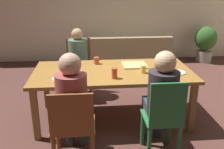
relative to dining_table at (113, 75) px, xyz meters
The scene contains 17 objects.
ground_plane 0.66m from the dining_table, ahead, with size 20.00×20.00×0.00m, color #4F2F29.
back_wall 3.18m from the dining_table, 90.00° to the left, with size 7.45×0.12×2.77m, color beige.
dining_table is the anchor object (origin of this frame).
chair_0 1.13m from the dining_table, 116.52° to the right, with size 0.45×0.41×0.90m.
person_0 0.99m from the dining_table, 120.10° to the right, with size 0.32×0.53×1.23m.
chair_1 1.05m from the dining_table, 63.75° to the right, with size 0.39×0.41×0.94m.
person_1 0.91m from the dining_table, 59.79° to the right, with size 0.33×0.54×1.21m.
chair_2 1.13m from the dining_table, 116.36° to the left, with size 0.44×0.40×0.96m.
person_2 0.98m from the dining_table, 120.59° to the left, with size 0.32×0.55×1.16m.
pizza_box_0 0.39m from the dining_table, 29.65° to the left, with size 0.34×0.34×0.02m.
plate_0 0.71m from the dining_table, 157.89° to the right, with size 0.25×0.25×0.03m.
plate_1 0.86m from the dining_table, 11.13° to the right, with size 0.22×0.22×0.03m.
drinking_glass_0 0.40m from the dining_table, 122.55° to the left, with size 0.08×0.08×0.10m, color #B5492E.
drinking_glass_1 0.43m from the dining_table, 18.71° to the right, with size 0.08×0.08×0.11m, color #D9C767.
drinking_glass_2 0.33m from the dining_table, 91.07° to the right, with size 0.07×0.07×0.13m, color #B9442A.
couch 2.47m from the dining_table, 77.48° to the left, with size 1.95×0.85×0.75m.
potted_plant 3.66m from the dining_table, 46.20° to the left, with size 0.52×0.52×0.86m.
Camera 1 is at (-0.31, -3.27, 1.86)m, focal length 40.95 mm.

